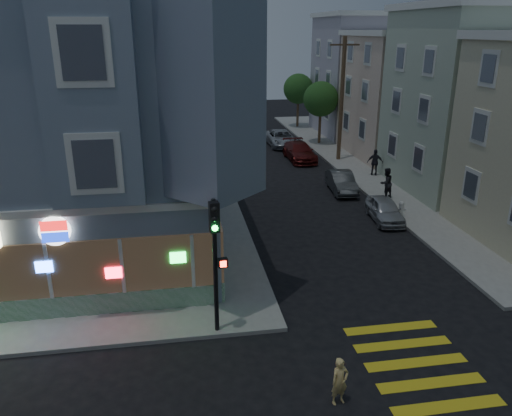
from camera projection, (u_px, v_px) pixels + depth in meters
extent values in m
plane|color=black|center=(202.00, 380.00, 14.42)|extent=(120.00, 120.00, 0.00)
cube|color=gray|center=(476.00, 157.00, 39.29)|extent=(24.00, 42.00, 0.15)
cube|color=slate|center=(44.00, 125.00, 21.82)|extent=(14.00, 14.00, 11.00)
cube|color=silver|center=(49.00, 161.00, 22.37)|extent=(14.30, 14.30, 0.25)
cube|color=#196B33|center=(18.00, 310.00, 16.99)|extent=(13.60, 0.12, 0.80)
cube|color=#382B1E|center=(11.00, 273.00, 16.52)|extent=(13.60, 0.10, 2.00)
cylinder|color=white|center=(55.00, 231.00, 16.20)|extent=(1.00, 0.12, 1.00)
cube|color=#B1C1A8|center=(502.00, 102.00, 30.45)|extent=(12.00, 8.60, 10.50)
cube|color=#C4AB98|center=(429.00, 96.00, 39.07)|extent=(12.00, 8.60, 9.00)
cube|color=#A59FAF|center=(384.00, 76.00, 47.17)|extent=(12.00, 8.60, 10.50)
cylinder|color=#4C3826|center=(342.00, 100.00, 36.99)|extent=(0.30, 0.30, 9.00)
cube|color=#4C3826|center=(345.00, 45.00, 35.67)|extent=(2.20, 0.12, 0.12)
cylinder|color=#4C3826|center=(320.00, 125.00, 43.57)|extent=(0.24, 0.24, 3.20)
sphere|color=#224518|center=(321.00, 99.00, 42.83)|extent=(3.00, 3.00, 3.00)
cylinder|color=#4C3826|center=(298.00, 111.00, 51.00)|extent=(0.24, 0.24, 3.20)
sphere|color=#224518|center=(298.00, 89.00, 50.26)|extent=(3.00, 3.00, 3.00)
imported|color=#EACB77|center=(340.00, 381.00, 13.34)|extent=(0.57, 0.45, 1.38)
imported|color=black|center=(386.00, 183.00, 29.36)|extent=(1.08, 0.98, 1.80)
imported|color=#23222A|center=(375.00, 162.00, 33.95)|extent=(1.13, 0.75, 1.79)
imported|color=#ACB0B4|center=(385.00, 210.00, 26.30)|extent=(1.78, 3.66, 1.20)
imported|color=#3D4042|center=(341.00, 182.00, 31.02)|extent=(1.66, 3.93, 1.26)
imported|color=#581514|center=(300.00, 152.00, 38.50)|extent=(1.99, 4.73, 1.36)
imported|color=#A3A7AD|center=(281.00, 138.00, 43.28)|extent=(2.37, 4.93, 1.35)
cylinder|color=black|center=(215.00, 267.00, 15.84)|extent=(0.15, 0.15, 4.58)
cube|color=black|center=(214.00, 217.00, 15.05)|extent=(0.33, 0.30, 0.96)
sphere|color=black|center=(214.00, 209.00, 14.81)|extent=(0.18, 0.18, 0.18)
sphere|color=black|center=(215.00, 219.00, 14.91)|extent=(0.18, 0.18, 0.18)
sphere|color=#19F23F|center=(215.00, 228.00, 15.01)|extent=(0.18, 0.18, 0.18)
cube|color=black|center=(223.00, 263.00, 15.64)|extent=(0.32, 0.23, 0.29)
cube|color=#FF2614|center=(223.00, 264.00, 15.55)|extent=(0.20, 0.02, 0.20)
cylinder|color=silver|center=(401.00, 211.00, 26.53)|extent=(0.27, 0.27, 0.66)
sphere|color=silver|center=(402.00, 204.00, 26.40)|extent=(0.29, 0.29, 0.29)
cylinder|color=silver|center=(401.00, 210.00, 26.51)|extent=(0.50, 0.13, 0.13)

